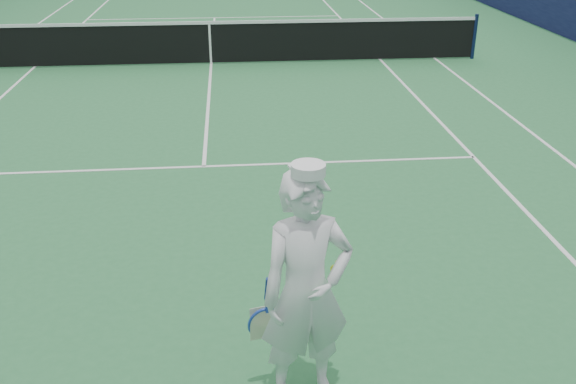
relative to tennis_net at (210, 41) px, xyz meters
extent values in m
plane|color=#2A6F3D|center=(0.00, 0.00, -0.55)|extent=(80.00, 80.00, 0.00)
cube|color=white|center=(5.49, 0.00, -0.55)|extent=(0.06, 23.83, 0.01)
cube|color=white|center=(-4.12, 0.00, -0.55)|extent=(0.06, 23.77, 0.01)
cube|color=white|center=(4.12, 0.00, -0.55)|extent=(0.06, 23.77, 0.01)
cube|color=white|center=(0.00, 6.40, -0.55)|extent=(8.23, 0.06, 0.01)
cube|color=white|center=(0.00, -6.40, -0.55)|extent=(8.23, 0.06, 0.01)
cube|color=white|center=(0.00, 0.00, -0.55)|extent=(0.06, 12.80, 0.01)
cylinder|color=#141E4C|center=(6.40, 0.00, -0.02)|extent=(0.09, 0.09, 1.07)
cube|color=black|center=(0.00, 0.00, -0.05)|extent=(12.79, 0.02, 0.92)
cube|color=white|center=(0.00, 0.00, 0.42)|extent=(12.79, 0.04, 0.07)
cube|color=white|center=(0.00, 0.00, -0.08)|extent=(0.05, 0.03, 0.94)
imported|color=white|center=(0.94, -11.27, 0.42)|extent=(0.79, 0.61, 1.94)
cylinder|color=white|center=(0.94, -11.27, 1.41)|extent=(0.24, 0.24, 0.08)
cube|color=white|center=(0.91, -11.14, 1.38)|extent=(0.20, 0.14, 0.02)
cylinder|color=navy|center=(0.65, -11.25, 0.45)|extent=(0.05, 0.09, 0.22)
cube|color=#1E3DA6|center=(0.65, -11.20, 0.27)|extent=(0.03, 0.02, 0.14)
torus|color=#1E3DA6|center=(0.63, -11.14, 0.07)|extent=(0.31, 0.16, 0.29)
cube|color=beige|center=(0.63, -11.14, 0.07)|extent=(0.22, 0.05, 0.30)
sphere|color=#C6DC19|center=(1.18, -11.12, 0.51)|extent=(0.07, 0.07, 0.07)
sphere|color=#C6DC19|center=(1.21, -11.09, 0.54)|extent=(0.07, 0.07, 0.07)
camera|label=1|loc=(0.44, -15.24, 3.09)|focal=40.00mm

